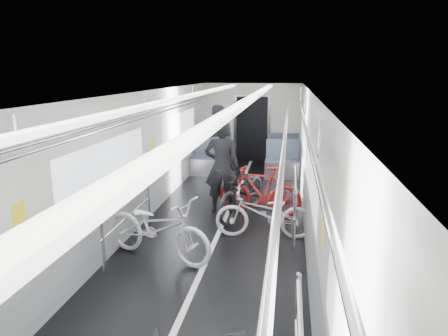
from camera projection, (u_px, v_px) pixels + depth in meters
The scene contains 7 objects.
car_shell at pixel (225, 161), 7.41m from camera, with size 3.02×14.01×2.41m.
bike_left_far at pixel (158, 228), 5.91m from camera, with size 0.65×1.85×0.97m, color silver.
bike_right_mid at pixel (264, 213), 6.67m from camera, with size 0.57×1.64×0.86m, color silver.
bike_right_far at pixel (260, 191), 7.75m from camera, with size 0.46×1.63×0.98m, color red.
bike_aisle at pixel (243, 191), 7.73m from camera, with size 0.66×1.89×0.99m, color black.
person_standing at pixel (222, 167), 7.79m from camera, with size 0.68×0.45×1.87m, color black.
person_seated at pixel (217, 138), 11.19m from camera, with size 0.90×0.70×1.85m, color #302E36.
Camera 1 is at (1.15, -5.36, 2.74)m, focal length 32.00 mm.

